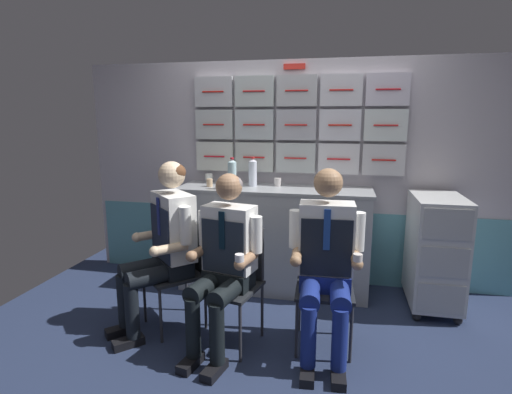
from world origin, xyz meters
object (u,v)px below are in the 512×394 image
at_px(coffee_cup_spare, 209,178).
at_px(folding_chair_near_trolley, 325,273).
at_px(folding_chair_center, 235,271).
at_px(crew_member_left, 164,239).
at_px(folding_chair_left, 185,261).
at_px(crew_member_center, 224,256).
at_px(water_bottle_tall, 253,172).
at_px(crew_member_near_trolley, 326,255).
at_px(service_trolley, 435,250).

bearing_deg(coffee_cup_spare, folding_chair_near_trolley, -39.41).
bearing_deg(folding_chair_center, crew_member_left, 178.80).
xyz_separation_m(folding_chair_left, crew_member_center, (0.41, -0.28, 0.17)).
height_order(folding_chair_left, water_bottle_tall, water_bottle_tall).
bearing_deg(folding_chair_center, crew_member_center, -102.51).
xyz_separation_m(folding_chair_near_trolley, crew_member_near_trolley, (0.01, -0.16, 0.20)).
bearing_deg(folding_chair_center, service_trolley, 27.80).
bearing_deg(crew_member_near_trolley, folding_chair_center, 175.27).
xyz_separation_m(folding_chair_center, water_bottle_tall, (-0.09, 0.99, 0.60)).
bearing_deg(folding_chair_center, water_bottle_tall, 95.12).
relative_size(folding_chair_left, crew_member_left, 0.64).
bearing_deg(service_trolley, crew_member_left, -159.10).
xyz_separation_m(folding_chair_left, folding_chair_center, (0.44, -0.12, 0.00)).
bearing_deg(folding_chair_left, coffee_cup_spare, 96.75).
relative_size(folding_chair_center, coffee_cup_spare, 9.53).
bearing_deg(crew_member_near_trolley, coffee_cup_spare, 136.58).
relative_size(crew_member_left, crew_member_near_trolley, 1.01).
distance_m(folding_chair_left, crew_member_left, 0.26).
bearing_deg(coffee_cup_spare, crew_member_center, -67.27).
xyz_separation_m(crew_member_center, folding_chair_near_trolley, (0.68, 0.26, -0.17)).
xyz_separation_m(folding_chair_center, folding_chair_near_trolley, (0.64, 0.10, 0.00)).
height_order(folding_chair_center, crew_member_center, crew_member_center).
distance_m(crew_member_near_trolley, coffee_cup_spare, 1.69).
bearing_deg(folding_chair_near_trolley, crew_member_left, -175.59).
xyz_separation_m(folding_chair_left, water_bottle_tall, (0.35, 0.86, 0.60)).
bearing_deg(crew_member_left, coffee_cup_spare, 90.29).
height_order(crew_member_near_trolley, water_bottle_tall, crew_member_near_trolley).
xyz_separation_m(folding_chair_near_trolley, water_bottle_tall, (-0.73, 0.88, 0.60)).
xyz_separation_m(service_trolley, water_bottle_tall, (-1.62, 0.18, 0.59)).
height_order(folding_chair_center, water_bottle_tall, water_bottle_tall).
height_order(folding_chair_left, crew_member_center, crew_member_center).
height_order(folding_chair_near_trolley, water_bottle_tall, water_bottle_tall).
xyz_separation_m(crew_member_near_trolley, coffee_cup_spare, (-1.21, 1.14, 0.31)).
bearing_deg(water_bottle_tall, folding_chair_center, -84.88).
height_order(service_trolley, coffee_cup_spare, coffee_cup_spare).
relative_size(folding_chair_near_trolley, coffee_cup_spare, 9.53).
bearing_deg(crew_member_center, service_trolley, 31.63).
relative_size(folding_chair_near_trolley, crew_member_near_trolley, 0.65).
xyz_separation_m(crew_member_center, crew_member_near_trolley, (0.69, 0.10, 0.03)).
height_order(crew_member_center, folding_chair_near_trolley, crew_member_center).
distance_m(service_trolley, folding_chair_center, 1.73).
height_order(crew_member_left, crew_member_center, crew_member_left).
xyz_separation_m(service_trolley, coffee_cup_spare, (-2.09, 0.28, 0.50)).
bearing_deg(crew_member_center, crew_member_left, 161.92).
height_order(folding_chair_left, folding_chair_near_trolley, same).
relative_size(water_bottle_tall, coffee_cup_spare, 3.15).
xyz_separation_m(folding_chair_left, folding_chair_near_trolley, (1.09, -0.02, 0.00)).
bearing_deg(folding_chair_near_trolley, service_trolley, 38.37).
bearing_deg(water_bottle_tall, crew_member_center, -87.32).
relative_size(crew_member_center, coffee_cup_spare, 14.17).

